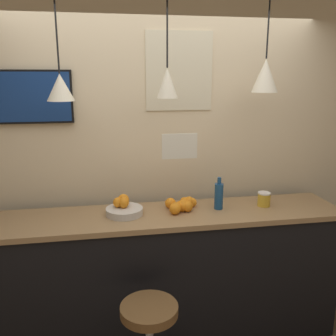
# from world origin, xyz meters

# --- Properties ---
(back_wall) EXTENTS (8.00, 0.06, 2.90)m
(back_wall) POSITION_xyz_m (0.00, 1.06, 1.45)
(back_wall) COLOR beige
(back_wall) RESTS_ON ground_plane
(service_counter) EXTENTS (2.68, 0.55, 1.05)m
(service_counter) POSITION_xyz_m (0.00, 0.68, 0.53)
(service_counter) COLOR black
(service_counter) RESTS_ON ground_plane
(fruit_bowl) EXTENTS (0.27, 0.27, 0.14)m
(fruit_bowl) POSITION_xyz_m (-0.33, 0.71, 1.10)
(fruit_bowl) COLOR beige
(fruit_bowl) RESTS_ON service_counter
(orange_pile) EXTENTS (0.25, 0.23, 0.09)m
(orange_pile) POSITION_xyz_m (0.11, 0.72, 1.09)
(orange_pile) COLOR orange
(orange_pile) RESTS_ON service_counter
(juice_bottle) EXTENTS (0.07, 0.07, 0.25)m
(juice_bottle) POSITION_xyz_m (0.40, 0.70, 1.16)
(juice_bottle) COLOR navy
(juice_bottle) RESTS_ON service_counter
(spread_jar) EXTENTS (0.10, 0.10, 0.11)m
(spread_jar) POSITION_xyz_m (0.78, 0.70, 1.11)
(spread_jar) COLOR gold
(spread_jar) RESTS_ON service_counter
(pendant_lamp_left) EXTENTS (0.19, 0.19, 0.91)m
(pendant_lamp_left) POSITION_xyz_m (-0.72, 0.71, 1.99)
(pendant_lamp_left) COLOR black
(pendant_lamp_middle) EXTENTS (0.15, 0.15, 0.90)m
(pendant_lamp_middle) POSITION_xyz_m (0.00, 0.71, 2.01)
(pendant_lamp_middle) COLOR black
(pendant_lamp_right) EXTENTS (0.19, 0.19, 0.86)m
(pendant_lamp_right) POSITION_xyz_m (0.72, 0.71, 2.06)
(pendant_lamp_right) COLOR black
(mounted_tv) EXTENTS (0.74, 0.04, 0.39)m
(mounted_tv) POSITION_xyz_m (-1.04, 1.01, 1.90)
(mounted_tv) COLOR black
(hanging_menu_board) EXTENTS (0.24, 0.01, 0.17)m
(hanging_menu_board) POSITION_xyz_m (0.04, 0.48, 1.60)
(hanging_menu_board) COLOR white
(wall_poster) EXTENTS (0.53, 0.01, 0.61)m
(wall_poster) POSITION_xyz_m (0.15, 1.03, 2.09)
(wall_poster) COLOR beige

